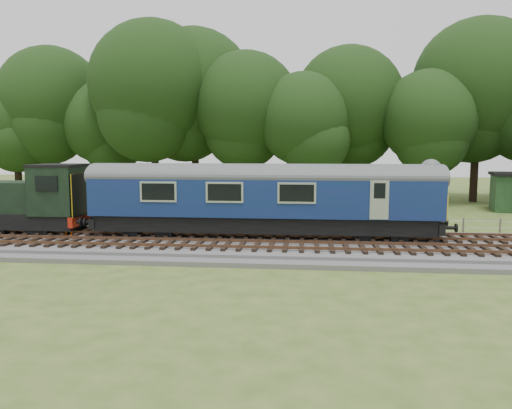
# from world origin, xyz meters

# --- Properties ---
(ground) EXTENTS (120.00, 120.00, 0.00)m
(ground) POSITION_xyz_m (0.00, 0.00, 0.00)
(ground) COLOR #3A5820
(ground) RESTS_ON ground
(ballast) EXTENTS (70.00, 7.00, 0.35)m
(ballast) POSITION_xyz_m (0.00, 0.00, 0.17)
(ballast) COLOR #4C4C4F
(ballast) RESTS_ON ground
(track_north) EXTENTS (67.20, 2.40, 0.21)m
(track_north) POSITION_xyz_m (0.00, 1.40, 0.42)
(track_north) COLOR black
(track_north) RESTS_ON ballast
(track_south) EXTENTS (67.20, 2.40, 0.21)m
(track_south) POSITION_xyz_m (0.00, -1.60, 0.42)
(track_south) COLOR black
(track_south) RESTS_ON ballast
(fence) EXTENTS (64.00, 0.12, 1.00)m
(fence) POSITION_xyz_m (0.00, 4.50, 0.00)
(fence) COLOR #6B6054
(fence) RESTS_ON ground
(tree_line) EXTENTS (70.00, 8.00, 18.00)m
(tree_line) POSITION_xyz_m (0.00, 22.00, 0.00)
(tree_line) COLOR black
(tree_line) RESTS_ON ground
(dmu_railcar) EXTENTS (18.05, 2.86, 3.88)m
(dmu_railcar) POSITION_xyz_m (2.85, 1.40, 2.61)
(dmu_railcar) COLOR black
(dmu_railcar) RESTS_ON ground
(shunter_loco) EXTENTS (8.91, 2.60, 3.38)m
(shunter_loco) POSITION_xyz_m (-11.08, 1.40, 1.97)
(shunter_loco) COLOR black
(shunter_loco) RESTS_ON ground
(worker) EXTENTS (0.68, 0.45, 1.86)m
(worker) POSITION_xyz_m (-7.43, 0.40, 1.28)
(worker) COLOR #FF5D0D
(worker) RESTS_ON ballast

